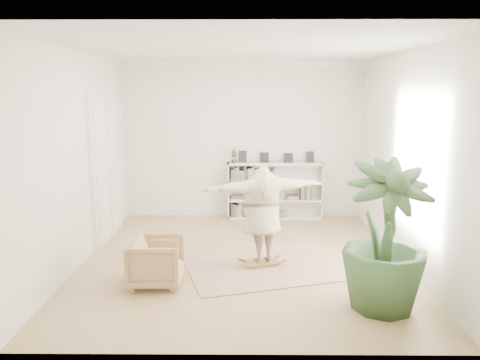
{
  "coord_description": "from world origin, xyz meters",
  "views": [
    {
      "loc": [
        0.02,
        -7.79,
        2.9
      ],
      "look_at": [
        -0.04,
        0.4,
        1.35
      ],
      "focal_mm": 35.0,
      "sensor_mm": 36.0,
      "label": 1
    }
  ],
  "objects_px": {
    "armchair": "(156,262)",
    "person": "(262,211)",
    "houseplant": "(385,236)",
    "rocker_board": "(262,262)",
    "bookshelf": "(275,191)"
  },
  "relations": [
    {
      "from": "bookshelf",
      "to": "rocker_board",
      "type": "xyz_separation_m",
      "value": [
        -0.41,
        -3.09,
        -0.57
      ]
    },
    {
      "from": "rocker_board",
      "to": "person",
      "type": "distance_m",
      "value": 0.89
    },
    {
      "from": "person",
      "to": "houseplant",
      "type": "height_order",
      "value": "houseplant"
    },
    {
      "from": "armchair",
      "to": "houseplant",
      "type": "height_order",
      "value": "houseplant"
    },
    {
      "from": "armchair",
      "to": "rocker_board",
      "type": "distance_m",
      "value": 1.84
    },
    {
      "from": "armchair",
      "to": "person",
      "type": "height_order",
      "value": "person"
    },
    {
      "from": "person",
      "to": "bookshelf",
      "type": "bearing_deg",
      "value": -113.9
    },
    {
      "from": "bookshelf",
      "to": "armchair",
      "type": "relative_size",
      "value": 2.75
    },
    {
      "from": "rocker_board",
      "to": "houseplant",
      "type": "xyz_separation_m",
      "value": [
        1.57,
        -1.57,
        0.95
      ]
    },
    {
      "from": "person",
      "to": "armchair",
      "type": "bearing_deg",
      "value": 9.33
    },
    {
      "from": "person",
      "to": "rocker_board",
      "type": "bearing_deg",
      "value": -16.39
    },
    {
      "from": "bookshelf",
      "to": "houseplant",
      "type": "xyz_separation_m",
      "value": [
        1.16,
        -4.65,
        0.38
      ]
    },
    {
      "from": "bookshelf",
      "to": "person",
      "type": "bearing_deg",
      "value": -97.52
    },
    {
      "from": "armchair",
      "to": "person",
      "type": "xyz_separation_m",
      "value": [
        1.64,
        0.79,
        0.6
      ]
    },
    {
      "from": "rocker_board",
      "to": "houseplant",
      "type": "bearing_deg",
      "value": -61.36
    }
  ]
}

